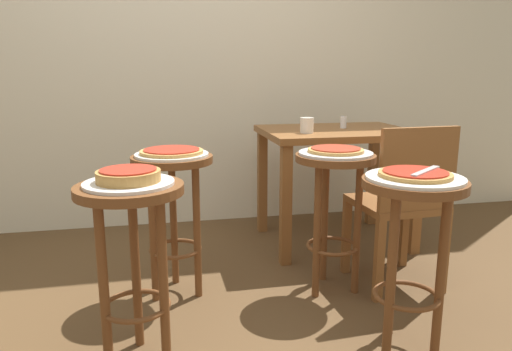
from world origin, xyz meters
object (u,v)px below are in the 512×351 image
at_px(pizza_server_knife, 426,171).
at_px(serving_plate_rear, 172,155).
at_px(condiment_shaker, 343,122).
at_px(pizza_foreground, 415,174).
at_px(dining_table, 336,149).
at_px(pizza_leftside, 336,150).
at_px(pizza_rear, 172,151).
at_px(cup_near_edge, 307,125).
at_px(stool_middle, 132,233).
at_px(serving_plate_middle, 129,183).
at_px(serving_plate_foreground, 415,178).
at_px(stool_foreground, 411,226).
at_px(stool_rear, 173,193).
at_px(serving_plate_leftside, 336,153).
at_px(pizza_middle, 128,175).
at_px(wooden_chair, 403,201).
at_px(stool_leftside, 334,191).

bearing_deg(pizza_server_knife, serving_plate_rear, 103.59).
bearing_deg(serving_plate_rear, condiment_shaker, 27.84).
xyz_separation_m(pizza_foreground, dining_table, (0.17, 1.25, -0.11)).
xyz_separation_m(pizza_leftside, pizza_rear, (-0.78, 0.13, 0.00)).
height_order(serving_plate_rear, cup_near_edge, cup_near_edge).
distance_m(pizza_foreground, serving_plate_rear, 1.12).
bearing_deg(stool_middle, serving_plate_middle, 180.00).
relative_size(serving_plate_rear, pizza_server_knife, 1.60).
xyz_separation_m(serving_plate_foreground, condiment_shaker, (0.24, 1.29, 0.07)).
bearing_deg(stool_foreground, cup_near_edge, 93.42).
bearing_deg(pizza_rear, stool_rear, -75.96).
xyz_separation_m(pizza_foreground, pizza_rear, (-0.87, 0.70, 0.00)).
bearing_deg(stool_foreground, pizza_server_knife, -33.69).
relative_size(serving_plate_leftside, pizza_rear, 1.19).
distance_m(pizza_middle, pizza_server_knife, 1.09).
bearing_deg(cup_near_edge, wooden_chair, -60.98).
bearing_deg(wooden_chair, stool_foreground, -115.94).
distance_m(stool_foreground, cup_near_edge, 1.14).
bearing_deg(serving_plate_middle, serving_plate_leftside, 24.71).
bearing_deg(serving_plate_rear, stool_foreground, -38.94).
bearing_deg(stool_foreground, serving_plate_foreground, -90.00).
height_order(stool_rear, condiment_shaker, condiment_shaker).
distance_m(stool_foreground, serving_plate_leftside, 0.61).
relative_size(serving_plate_foreground, stool_leftside, 0.52).
xyz_separation_m(stool_foreground, pizza_foreground, (0.00, -0.00, 0.21)).
bearing_deg(stool_leftside, stool_foreground, -81.08).
bearing_deg(stool_middle, dining_table, 42.23).
relative_size(serving_plate_rear, pizza_rear, 1.17).
relative_size(serving_plate_leftside, dining_table, 0.39).
distance_m(serving_plate_rear, pizza_server_knife, 1.16).
bearing_deg(stool_leftside, pizza_rear, 170.75).
bearing_deg(pizza_rear, cup_near_edge, 26.70).
distance_m(serving_plate_foreground, serving_plate_rear, 1.12).
height_order(pizza_middle, pizza_rear, pizza_middle).
xyz_separation_m(serving_plate_rear, cup_near_edge, (0.81, 0.41, 0.08)).
height_order(pizza_rear, cup_near_edge, cup_near_edge).
bearing_deg(pizza_middle, wooden_chair, 16.66).
distance_m(stool_rear, wooden_chair, 1.14).
height_order(serving_plate_middle, cup_near_edge, cup_near_edge).
xyz_separation_m(pizza_foreground, stool_rear, (-0.87, 0.70, -0.21)).
xyz_separation_m(pizza_foreground, wooden_chair, (0.26, 0.53, -0.26)).
bearing_deg(serving_plate_leftside, stool_rear, 170.75).
bearing_deg(serving_plate_middle, serving_plate_rear, 72.91).
relative_size(serving_plate_rear, dining_table, 0.38).
relative_size(pizza_leftside, dining_table, 0.29).
bearing_deg(serving_plate_leftside, pizza_rear, 170.75).
height_order(serving_plate_middle, dining_table, dining_table).
relative_size(serving_plate_middle, pizza_leftside, 1.19).
distance_m(serving_plate_leftside, cup_near_edge, 0.54).
bearing_deg(stool_leftside, condiment_shaker, 65.30).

